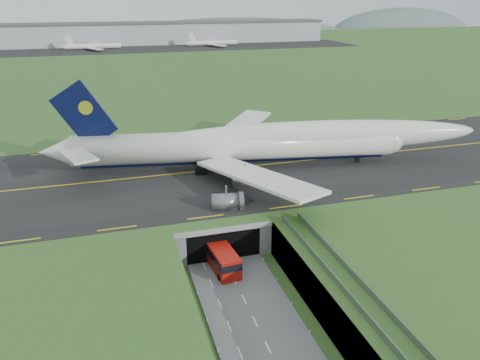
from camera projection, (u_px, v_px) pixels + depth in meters
name	position (u px, v px, depth m)	size (l,w,h in m)	color
ground	(238.00, 288.00, 68.06)	(900.00, 900.00, 0.00)	#396127
airfield_deck	(238.00, 271.00, 66.95)	(800.00, 800.00, 6.00)	gray
trench_road	(254.00, 320.00, 61.34)	(12.00, 75.00, 0.20)	slate
taxiway	(193.00, 172.00, 95.21)	(800.00, 44.00, 0.18)	black
tunnel_portal	(211.00, 219.00, 81.72)	(17.00, 22.30, 6.00)	gray
guideway	(381.00, 328.00, 51.94)	(3.00, 53.00, 7.05)	#A8A8A3
jumbo_jet	(267.00, 143.00, 96.51)	(90.72, 58.47, 19.61)	white
shuttle_tram	(222.00, 259.00, 72.09)	(4.15, 8.99, 3.52)	#AA130B
cargo_terminal	(120.00, 34.00, 329.67)	(320.00, 67.00, 15.60)	#B2B2B2
distant_hills	(180.00, 41.00, 469.63)	(700.00, 91.00, 60.00)	#566861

